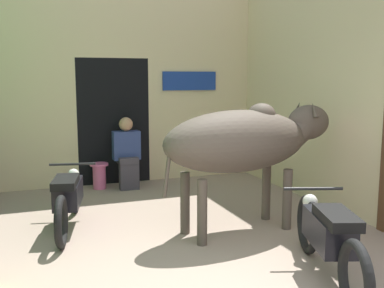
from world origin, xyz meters
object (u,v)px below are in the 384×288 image
at_px(cow, 246,140).
at_px(motorcycle_far, 68,196).
at_px(motorcycle_near, 328,236).
at_px(shopkeeper_seated, 127,151).
at_px(plastic_stool, 99,175).

xyz_separation_m(cow, motorcycle_far, (-1.95, 0.79, -0.68)).
relative_size(motorcycle_near, motorcycle_far, 0.98).
xyz_separation_m(motorcycle_far, shopkeeper_seated, (1.09, 1.69, 0.21)).
bearing_deg(plastic_stool, cow, -63.54).
bearing_deg(motorcycle_near, plastic_stool, 108.44).
relative_size(cow, plastic_stool, 5.53).
xyz_separation_m(motorcycle_near, motorcycle_far, (-2.01, 2.25, -0.02)).
bearing_deg(shopkeeper_seated, motorcycle_near, -76.92).
distance_m(motorcycle_near, motorcycle_far, 3.02).
bearing_deg(motorcycle_far, motorcycle_near, -48.34).
distance_m(motorcycle_far, shopkeeper_seated, 2.02).
distance_m(cow, shopkeeper_seated, 2.67).
xyz_separation_m(cow, shopkeeper_seated, (-0.86, 2.48, -0.46)).
height_order(shopkeeper_seated, plastic_stool, shopkeeper_seated).
xyz_separation_m(shopkeeper_seated, plastic_stool, (-0.44, 0.12, -0.38)).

